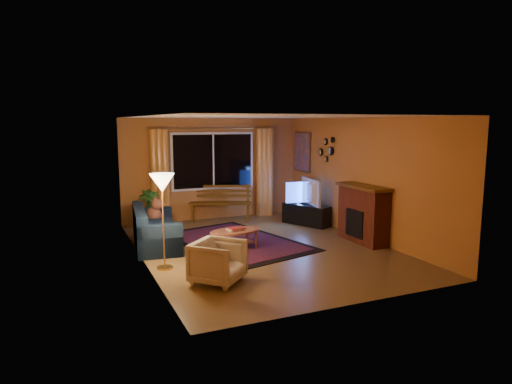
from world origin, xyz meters
name	(u,v)px	position (x,y,z in m)	size (l,w,h in m)	color
floor	(262,248)	(0.00, 0.00, -0.01)	(4.50, 6.00, 0.02)	brown
ceiling	(262,116)	(0.00, 0.00, 2.51)	(4.50, 6.00, 0.02)	white
wall_back	(213,169)	(0.00, 3.01, 1.25)	(4.50, 0.02, 2.50)	#C27838
wall_left	(141,191)	(-2.26, 0.00, 1.25)	(0.02, 6.00, 2.50)	#C27838
wall_right	(361,178)	(2.26, 0.00, 1.25)	(0.02, 6.00, 2.50)	#C27838
window	(213,161)	(0.00, 2.94, 1.45)	(2.00, 0.02, 1.30)	black
curtain_rod	(213,128)	(0.00, 2.90, 2.25)	(0.03, 0.03, 3.20)	#BF8C3F
curtain_left	(160,177)	(-1.35, 2.88, 1.12)	(0.36, 0.36, 2.24)	orange
curtain_right	(264,172)	(1.35, 2.88, 1.12)	(0.36, 0.36, 2.24)	orange
bench	(221,212)	(0.06, 2.62, 0.22)	(1.49, 0.44, 0.45)	#53330A
potted_plant	(149,208)	(-1.64, 2.75, 0.43)	(0.48, 0.48, 0.86)	#235B1E
sofa	(156,227)	(-1.84, 0.97, 0.38)	(0.80, 1.87, 0.76)	#0E1C34
dog	(154,210)	(-1.79, 1.39, 0.64)	(0.36, 0.49, 0.54)	brown
armchair	(218,260)	(-1.40, -1.49, 0.36)	(0.69, 0.65, 0.71)	beige
floor_lamp	(163,222)	(-2.00, -0.50, 0.80)	(0.27, 0.27, 1.59)	#BF8C3F
rug	(236,241)	(-0.31, 0.61, 0.01)	(1.98, 3.12, 0.02)	maroon
coffee_table	(235,240)	(-0.51, 0.13, 0.19)	(1.02, 1.02, 0.37)	#B3694F
tv_console	(306,215)	(1.78, 1.42, 0.24)	(0.39, 1.16, 0.48)	black
television	(307,192)	(1.78, 1.42, 0.79)	(1.05, 0.14, 0.61)	black
fireplace	(363,215)	(2.05, -0.40, 0.55)	(0.40, 1.20, 1.10)	maroon
mirror_cluster	(326,148)	(2.21, 1.30, 1.80)	(0.06, 0.60, 0.56)	black
painting	(302,152)	(2.22, 2.45, 1.65)	(0.04, 0.76, 0.96)	#CC6423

